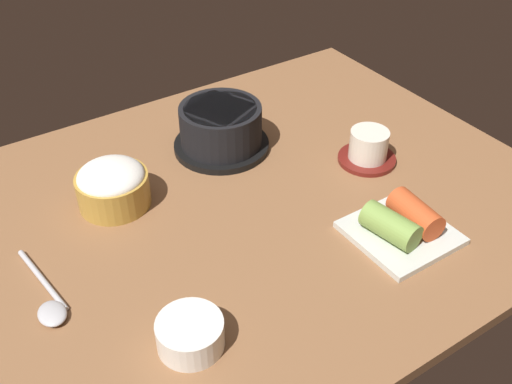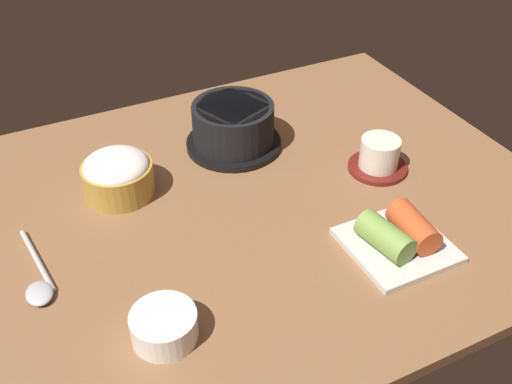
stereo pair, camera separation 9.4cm
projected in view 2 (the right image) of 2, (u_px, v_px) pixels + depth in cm
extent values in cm
cube|color=brown|center=(239.00, 208.00, 97.04)|extent=(100.00, 76.00, 2.00)
cylinder|color=black|center=(234.00, 143.00, 109.21)|extent=(17.12, 17.12, 1.20)
cylinder|color=black|center=(233.00, 123.00, 106.64)|extent=(14.52, 14.52, 7.19)
cylinder|color=#D15619|center=(233.00, 107.00, 104.63)|extent=(12.78, 12.78, 0.60)
cylinder|color=#B78C38|center=(118.00, 179.00, 97.00)|extent=(11.40, 11.40, 5.39)
ellipsoid|color=white|center=(116.00, 166.00, 95.35)|extent=(10.49, 10.49, 3.99)
cylinder|color=maroon|center=(377.00, 167.00, 103.59)|extent=(10.12, 10.12, 0.80)
cylinder|color=silver|center=(380.00, 153.00, 101.76)|extent=(6.68, 6.68, 5.18)
cylinder|color=#C6D18C|center=(381.00, 142.00, 100.36)|extent=(5.68, 5.68, 0.40)
cube|color=silver|center=(397.00, 245.00, 87.94)|extent=(14.21, 14.21, 1.00)
cylinder|color=#7A9E47|center=(385.00, 237.00, 85.47)|extent=(5.60, 9.11, 4.24)
cylinder|color=#C64C23|center=(413.00, 227.00, 87.21)|extent=(4.92, 8.84, 4.24)
cylinder|color=white|center=(164.00, 326.00, 74.22)|extent=(8.40, 8.40, 3.94)
cylinder|color=#B73323|center=(163.00, 317.00, 73.19)|extent=(6.89, 6.89, 0.50)
cylinder|color=#B7B7BC|center=(37.00, 260.00, 85.66)|extent=(2.57, 14.17, 0.80)
ellipsoid|color=#B7B7BC|center=(39.00, 293.00, 80.17)|extent=(3.60, 4.68, 1.26)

